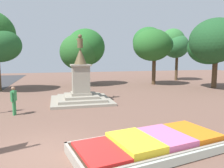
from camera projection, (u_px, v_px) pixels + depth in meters
ground_plane at (43, 154)px, 7.69m from camera, size 80.74×80.74×0.00m
flower_planter at (152, 145)px, 7.92m from camera, size 6.09×3.63×0.57m
statue_monument at (81, 88)px, 16.54m from camera, size 4.47×4.47×5.05m
pedestrian_with_handbag at (14, 99)px, 12.72m from camera, size 0.30×0.56×1.69m
park_tree_far_left at (152, 44)px, 26.00m from camera, size 4.92×4.68×6.96m
park_tree_behind_statue at (213, 43)px, 22.63m from camera, size 5.29×6.19×7.26m
park_tree_street_side at (175, 44)px, 31.04m from camera, size 4.18×4.17×7.32m
park_tree_mid_canopy at (82, 50)px, 25.66m from camera, size 5.34×5.28×6.69m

